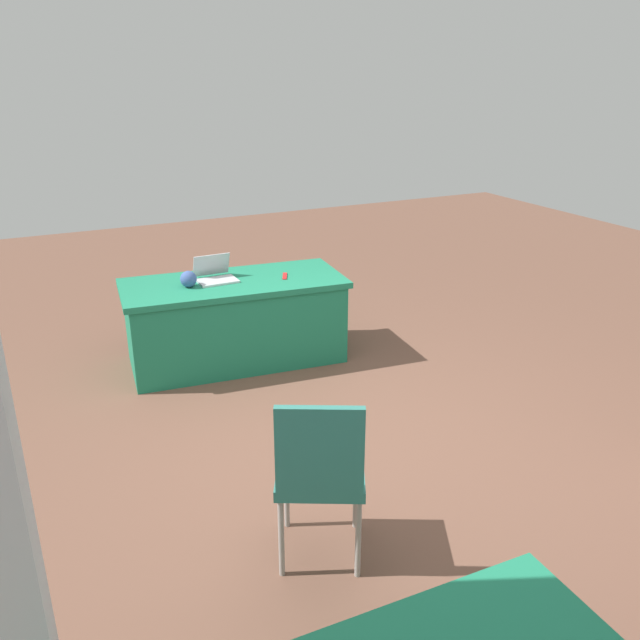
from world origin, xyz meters
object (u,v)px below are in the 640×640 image
yarn_ball (188,279)px  scissors_red (285,276)px  table_foreground (235,321)px  chair_tucked_right (320,468)px  laptop_silver (216,276)px

yarn_ball → scissors_red: (-0.81, 0.08, -0.06)m
table_foreground → yarn_ball: bearing=0.8°
table_foreground → scissors_red: scissors_red is taller
table_foreground → scissors_red: (-0.43, 0.08, 0.37)m
table_foreground → chair_tucked_right: 2.61m
laptop_silver → scissors_red: laptop_silver is taller
laptop_silver → scissors_red: bearing=163.2°
table_foreground → yarn_ball: 0.57m
chair_tucked_right → yarn_ball: size_ratio=7.18×
scissors_red → yarn_ball: bearing=-71.2°
laptop_silver → yarn_ball: bearing=15.6°
yarn_ball → laptop_silver: bearing=-162.9°
chair_tucked_right → laptop_silver: (-0.30, -2.64, 0.21)m
yarn_ball → scissors_red: yarn_ball is taller
table_foreground → laptop_silver: bearing=-29.0°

